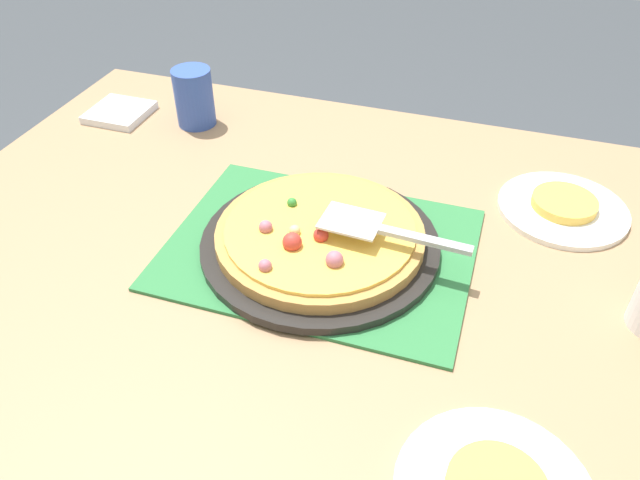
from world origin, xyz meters
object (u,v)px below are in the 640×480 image
plate_far_right (563,209)px  napkin_stack (120,112)px  served_slice_right (564,203)px  pizza (320,234)px  pizza_pan (320,243)px  cup_near (194,97)px  pizza_server (381,229)px

plate_far_right → napkin_stack: bearing=176.1°
served_slice_right → pizza: bearing=-147.9°
pizza_pan → plate_far_right: 0.43m
pizza → served_slice_right: bearing=32.1°
pizza → cup_near: 0.49m
plate_far_right → pizza_server: 0.36m
pizza_pan → cup_near: bearing=140.2°
pizza_pan → napkin_stack: size_ratio=3.17×
plate_far_right → napkin_stack: size_ratio=1.83×
pizza_pan → pizza: 0.02m
plate_far_right → pizza_server: pizza_server is taller
served_slice_right → cup_near: cup_near is taller
pizza → plate_far_right: (0.37, 0.23, -0.03)m
pizza_pan → served_slice_right: (0.37, 0.23, 0.01)m
plate_far_right → pizza_server: (-0.27, -0.24, 0.07)m
plate_far_right → served_slice_right: size_ratio=2.00×
pizza_server → napkin_stack: 0.72m
pizza → plate_far_right: size_ratio=1.50×
pizza → cup_near: cup_near is taller
cup_near → served_slice_right: bearing=-6.5°
pizza_pan → pizza_server: 0.11m
pizza_server → napkin_stack: (-0.65, 0.30, -0.06)m
plate_far_right → pizza_server: bearing=-138.9°
pizza → pizza_server: 0.10m
pizza → napkin_stack: size_ratio=2.75×
pizza → pizza_pan: bearing=82.0°
napkin_stack → pizza_pan: bearing=-27.8°
cup_near → pizza_server: size_ratio=0.52×
pizza_pan → pizza_server: size_ratio=1.64×
cup_near → pizza_server: bearing=-34.0°
plate_far_right → napkin_stack: (-0.92, 0.06, 0.00)m
pizza → plate_far_right: 0.43m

